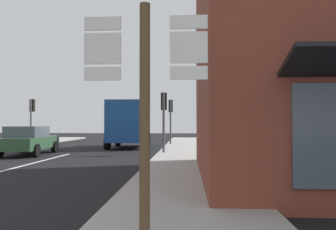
# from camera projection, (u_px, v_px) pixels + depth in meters

# --- Properties ---
(ground_plane) EXTENTS (80.00, 80.00, 0.00)m
(ground_plane) POSITION_uv_depth(u_px,v_px,m) (53.00, 158.00, 15.40)
(ground_plane) COLOR black
(sidewalk_right) EXTENTS (3.03, 44.00, 0.14)m
(sidewalk_right) POSITION_uv_depth(u_px,v_px,m) (187.00, 162.00, 13.05)
(sidewalk_right) COLOR #9E9B96
(sidewalk_right) RESTS_ON ground
(lane_centre_stripe) EXTENTS (0.16, 12.00, 0.01)m
(lane_centre_stripe) POSITION_uv_depth(u_px,v_px,m) (7.00, 170.00, 11.41)
(lane_centre_stripe) COLOR silver
(lane_centre_stripe) RESTS_ON ground
(sedan_far) EXTENTS (2.21, 4.32, 1.47)m
(sedan_far) POSITION_uv_depth(u_px,v_px,m) (29.00, 140.00, 16.99)
(sedan_far) COLOR #2D5133
(sedan_far) RESTS_ON ground
(delivery_truck) EXTENTS (2.54, 5.03, 3.05)m
(delivery_truck) POSITION_uv_depth(u_px,v_px,m) (129.00, 123.00, 21.94)
(delivery_truck) COLOR #19478C
(delivery_truck) RESTS_ON ground
(route_sign_post) EXTENTS (1.66, 0.14, 3.20)m
(route_sign_post) POSITION_uv_depth(u_px,v_px,m) (145.00, 101.00, 4.36)
(route_sign_post) COLOR brown
(route_sign_post) RESTS_ON ground
(traffic_light_far_left) EXTENTS (0.30, 0.49, 3.38)m
(traffic_light_far_left) POSITION_uv_depth(u_px,v_px,m) (32.00, 111.00, 23.97)
(traffic_light_far_left) COLOR #47474C
(traffic_light_far_left) RESTS_ON ground
(traffic_light_far_right) EXTENTS (0.30, 0.49, 3.35)m
(traffic_light_far_right) POSITION_uv_depth(u_px,v_px,m) (171.00, 112.00, 24.24)
(traffic_light_far_right) COLOR #47474C
(traffic_light_far_right) RESTS_ON ground
(traffic_light_near_right) EXTENTS (0.30, 0.49, 3.21)m
(traffic_light_near_right) POSITION_uv_depth(u_px,v_px,m) (164.00, 109.00, 17.11)
(traffic_light_near_right) COLOR #47474C
(traffic_light_near_right) RESTS_ON ground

